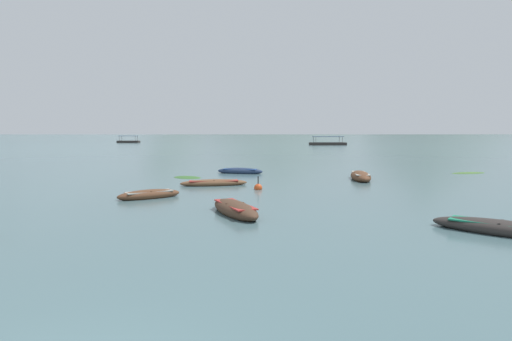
{
  "coord_description": "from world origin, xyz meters",
  "views": [
    {
      "loc": [
        2.58,
        -4.52,
        3.27
      ],
      "look_at": [
        1.35,
        29.91,
        0.1
      ],
      "focal_mm": 28.65,
      "sensor_mm": 36.0,
      "label": 1
    }
  ],
  "objects_px": {
    "rowboat_3": "(500,228)",
    "rowboat_6": "(214,183)",
    "ferry_1": "(328,143)",
    "rowboat_2": "(240,171)",
    "ferry_0": "(129,141)",
    "mooring_buoy": "(258,188)",
    "rowboat_0": "(361,176)",
    "rowboat_1": "(149,195)",
    "rowboat_4": "(235,209)"
  },
  "relations": [
    {
      "from": "rowboat_3",
      "to": "rowboat_6",
      "type": "relative_size",
      "value": 0.94
    },
    {
      "from": "rowboat_4",
      "to": "rowboat_6",
      "type": "height_order",
      "value": "rowboat_4"
    },
    {
      "from": "rowboat_0",
      "to": "rowboat_3",
      "type": "bearing_deg",
      "value": -85.71
    },
    {
      "from": "rowboat_1",
      "to": "ferry_1",
      "type": "relative_size",
      "value": 0.32
    },
    {
      "from": "rowboat_1",
      "to": "rowboat_2",
      "type": "xyz_separation_m",
      "value": [
        3.64,
        12.76,
        0.01
      ]
    },
    {
      "from": "rowboat_0",
      "to": "mooring_buoy",
      "type": "height_order",
      "value": "mooring_buoy"
    },
    {
      "from": "rowboat_6",
      "to": "ferry_1",
      "type": "relative_size",
      "value": 0.43
    },
    {
      "from": "rowboat_2",
      "to": "ferry_1",
      "type": "relative_size",
      "value": 0.39
    },
    {
      "from": "rowboat_1",
      "to": "rowboat_4",
      "type": "distance_m",
      "value": 6.11
    },
    {
      "from": "ferry_1",
      "to": "mooring_buoy",
      "type": "xyz_separation_m",
      "value": [
        -16.24,
        -88.21,
        -0.34
      ]
    },
    {
      "from": "rowboat_0",
      "to": "rowboat_1",
      "type": "bearing_deg",
      "value": -145.27
    },
    {
      "from": "rowboat_3",
      "to": "ferry_1",
      "type": "xyz_separation_m",
      "value": [
        8.03,
        98.35,
        0.27
      ]
    },
    {
      "from": "rowboat_6",
      "to": "ferry_0",
      "type": "relative_size",
      "value": 0.6
    },
    {
      "from": "rowboat_0",
      "to": "ferry_0",
      "type": "height_order",
      "value": "ferry_0"
    },
    {
      "from": "mooring_buoy",
      "to": "rowboat_6",
      "type": "bearing_deg",
      "value": 147.82
    },
    {
      "from": "rowboat_1",
      "to": "ferry_1",
      "type": "distance_m",
      "value": 94.05
    },
    {
      "from": "ferry_0",
      "to": "mooring_buoy",
      "type": "height_order",
      "value": "ferry_0"
    },
    {
      "from": "rowboat_3",
      "to": "rowboat_4",
      "type": "bearing_deg",
      "value": 162.03
    },
    {
      "from": "ferry_1",
      "to": "mooring_buoy",
      "type": "bearing_deg",
      "value": -100.43
    },
    {
      "from": "ferry_0",
      "to": "ferry_1",
      "type": "bearing_deg",
      "value": -20.52
    },
    {
      "from": "rowboat_6",
      "to": "ferry_0",
      "type": "bearing_deg",
      "value": 111.81
    },
    {
      "from": "rowboat_2",
      "to": "ferry_1",
      "type": "distance_m",
      "value": 80.8
    },
    {
      "from": "rowboat_4",
      "to": "mooring_buoy",
      "type": "relative_size",
      "value": 4.37
    },
    {
      "from": "rowboat_2",
      "to": "ferry_1",
      "type": "xyz_separation_m",
      "value": [
        18.0,
        78.77,
        0.27
      ]
    },
    {
      "from": "rowboat_2",
      "to": "ferry_0",
      "type": "height_order",
      "value": "ferry_0"
    },
    {
      "from": "ferry_0",
      "to": "mooring_buoy",
      "type": "bearing_deg",
      "value": -67.26
    },
    {
      "from": "rowboat_0",
      "to": "rowboat_4",
      "type": "bearing_deg",
      "value": -121.74
    },
    {
      "from": "rowboat_2",
      "to": "ferry_0",
      "type": "relative_size",
      "value": 0.54
    },
    {
      "from": "rowboat_6",
      "to": "ferry_0",
      "type": "height_order",
      "value": "ferry_0"
    },
    {
      "from": "rowboat_1",
      "to": "rowboat_3",
      "type": "xyz_separation_m",
      "value": [
        13.61,
        -6.82,
        0.01
      ]
    },
    {
      "from": "rowboat_3",
      "to": "ferry_0",
      "type": "bearing_deg",
      "value": 114.3
    },
    {
      "from": "rowboat_4",
      "to": "mooring_buoy",
      "type": "xyz_separation_m",
      "value": [
        0.71,
        7.25,
        -0.1
      ]
    },
    {
      "from": "ferry_0",
      "to": "mooring_buoy",
      "type": "relative_size",
      "value": 7.91
    },
    {
      "from": "ferry_1",
      "to": "rowboat_6",
      "type": "bearing_deg",
      "value": -102.45
    },
    {
      "from": "ferry_0",
      "to": "ferry_1",
      "type": "relative_size",
      "value": 0.72
    },
    {
      "from": "rowboat_0",
      "to": "ferry_1",
      "type": "distance_m",
      "value": 83.41
    },
    {
      "from": "ferry_0",
      "to": "rowboat_6",
      "type": "bearing_deg",
      "value": -68.19
    },
    {
      "from": "rowboat_1",
      "to": "ferry_0",
      "type": "height_order",
      "value": "ferry_0"
    },
    {
      "from": "rowboat_2",
      "to": "mooring_buoy",
      "type": "xyz_separation_m",
      "value": [
        1.76,
        -9.43,
        -0.08
      ]
    },
    {
      "from": "rowboat_4",
      "to": "ferry_0",
      "type": "xyz_separation_m",
      "value": [
        -46.14,
        119.06,
        0.24
      ]
    },
    {
      "from": "rowboat_2",
      "to": "rowboat_3",
      "type": "xyz_separation_m",
      "value": [
        9.97,
        -19.58,
        -0.01
      ]
    },
    {
      "from": "rowboat_4",
      "to": "ferry_1",
      "type": "bearing_deg",
      "value": 79.93
    },
    {
      "from": "rowboat_2",
      "to": "mooring_buoy",
      "type": "relative_size",
      "value": 4.27
    },
    {
      "from": "rowboat_4",
      "to": "ferry_0",
      "type": "relative_size",
      "value": 0.55
    },
    {
      "from": "ferry_0",
      "to": "ferry_1",
      "type": "distance_m",
      "value": 67.37
    },
    {
      "from": "rowboat_0",
      "to": "ferry_1",
      "type": "xyz_separation_m",
      "value": [
        9.19,
        82.9,
        0.21
      ]
    },
    {
      "from": "rowboat_6",
      "to": "mooring_buoy",
      "type": "height_order",
      "value": "mooring_buoy"
    },
    {
      "from": "rowboat_0",
      "to": "ferry_0",
      "type": "relative_size",
      "value": 0.61
    },
    {
      "from": "rowboat_1",
      "to": "ferry_0",
      "type": "xyz_separation_m",
      "value": [
        -41.46,
        115.14,
        0.28
      ]
    },
    {
      "from": "rowboat_6",
      "to": "mooring_buoy",
      "type": "distance_m",
      "value": 3.35
    }
  ]
}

